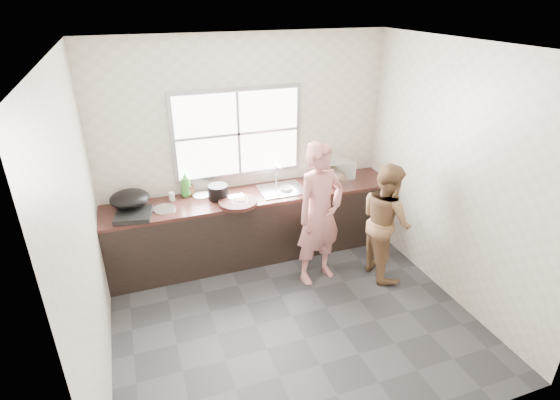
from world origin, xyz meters
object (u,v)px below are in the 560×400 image
object	(u,v)px
person_side	(386,221)
bottle_brown_tall	(189,189)
woman	(319,219)
glass_jar	(172,196)
bowl_mince	(240,202)
bowl_crabs	(319,180)
wok	(130,198)
bottle_green	(186,183)
bottle_brown_short	(217,192)
cutting_board	(238,203)
pot_lid_left	(164,209)
dish_rack	(337,172)
black_pot	(218,192)
burner	(134,215)
plate_food	(202,195)
pot_lid_right	(165,210)
bowl_held	(287,188)

from	to	relation	value
person_side	bottle_brown_tall	size ratio (longest dim) A/B	8.09
woman	glass_jar	size ratio (longest dim) A/B	16.06
person_side	bowl_mince	bearing A→B (deg)	68.74
bowl_crabs	wok	size ratio (longest dim) A/B	0.47
bottle_brown_tall	glass_jar	world-z (taller)	bottle_brown_tall
bottle_green	bottle_brown_tall	size ratio (longest dim) A/B	1.90
person_side	bottle_brown_short	xyz separation A→B (m)	(-1.76, 0.93, 0.24)
cutting_board	pot_lid_left	world-z (taller)	cutting_board
dish_rack	person_side	bearing A→B (deg)	-75.19
black_pot	bottle_brown_short	xyz separation A→B (m)	(-0.01, 0.02, -0.01)
burner	pot_lid_left	world-z (taller)	burner
wok	person_side	bearing A→B (deg)	-19.16
bottle_brown_short	bottle_green	bearing A→B (deg)	149.85
plate_food	bottle_brown_tall	size ratio (longest dim) A/B	1.25
bowl_crabs	pot_lid_right	xyz separation A→B (m)	(-1.97, -0.15, -0.03)
bowl_mince	pot_lid_right	world-z (taller)	bowl_mince
bowl_held	plate_food	bearing A→B (deg)	168.98
pot_lid_right	dish_rack	bearing A→B (deg)	1.82
burner	bowl_mince	bearing A→B (deg)	-3.32
woman	dish_rack	bearing A→B (deg)	37.62
bowl_held	plate_food	world-z (taller)	bowl_held
burner	pot_lid_right	xyz separation A→B (m)	(0.34, 0.05, -0.02)
bottle_brown_tall	burner	size ratio (longest dim) A/B	0.46
cutting_board	burner	world-z (taller)	burner
cutting_board	wok	distance (m)	1.21
bowl_mince	bowl_crabs	world-z (taller)	bowl_crabs
black_pot	pot_lid_left	distance (m)	0.65
glass_jar	burner	bearing A→B (deg)	-146.85
wok	pot_lid_left	bearing A→B (deg)	-17.45
bowl_mince	bottle_brown_short	world-z (taller)	bottle_brown_short
black_pot	burner	bearing A→B (deg)	-171.45
dish_rack	wok	bearing A→B (deg)	179.53
bowl_held	bottle_green	xyz separation A→B (m)	(-1.19, 0.27, 0.13)
plate_food	burner	world-z (taller)	burner
bowl_held	bottle_brown_tall	xyz separation A→B (m)	(-1.16, 0.27, 0.06)
woman	wok	distance (m)	2.14
cutting_board	glass_jar	world-z (taller)	glass_jar
person_side	dish_rack	xyz separation A→B (m)	(-0.21, 0.88, 0.31)
person_side	bottle_brown_tall	distance (m)	2.36
bottle_brown_short	burner	bearing A→B (deg)	-170.34
bottle_brown_tall	pot_lid_left	bearing A→B (deg)	-140.49
bottle_brown_short	glass_jar	xyz separation A→B (m)	(-0.52, 0.13, -0.03)
glass_jar	pot_lid_right	distance (m)	0.28
bowl_crabs	pot_lid_left	distance (m)	1.98
woman	bowl_held	world-z (taller)	woman
bottle_green	woman	bearing A→B (deg)	-35.94
bowl_held	plate_food	xyz separation A→B (m)	(-1.02, 0.20, -0.02)
dish_rack	bowl_held	bearing A→B (deg)	-176.76
burner	wok	world-z (taller)	wok
cutting_board	glass_jar	bearing A→B (deg)	152.07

